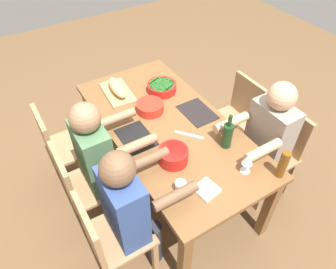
# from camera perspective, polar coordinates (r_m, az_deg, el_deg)

# --- Properties ---
(ground_plane) EXTENTS (8.00, 8.00, 0.00)m
(ground_plane) POSITION_cam_1_polar(r_m,az_deg,el_deg) (3.01, -0.00, -8.65)
(ground_plane) COLOR brown
(dining_table) EXTENTS (1.81, 0.90, 0.74)m
(dining_table) POSITION_cam_1_polar(r_m,az_deg,el_deg) (2.52, -0.00, 0.43)
(dining_table) COLOR brown
(dining_table) RESTS_ON ground_plane
(chair_near_center) EXTENTS (0.40, 0.40, 0.85)m
(chair_near_center) POSITION_cam_1_polar(r_m,az_deg,el_deg) (3.01, 12.62, 3.30)
(chair_near_center) COLOR #A87F56
(chair_near_center) RESTS_ON ground_plane
(chair_far_right) EXTENTS (0.40, 0.40, 0.85)m
(chair_far_right) POSITION_cam_1_polar(r_m,az_deg,el_deg) (2.81, -19.01, -1.81)
(chair_far_right) COLOR #A87F56
(chair_far_right) RESTS_ON ground_plane
(chair_near_left) EXTENTS (0.40, 0.40, 0.85)m
(chair_near_left) POSITION_cam_1_polar(r_m,az_deg,el_deg) (2.78, 19.24, -2.50)
(chair_near_left) COLOR #A87F56
(chair_near_left) RESTS_ON ground_plane
(diner_near_left) EXTENTS (0.41, 0.53, 1.20)m
(diner_near_left) POSITION_cam_1_polar(r_m,az_deg,el_deg) (2.52, 17.51, -0.76)
(diner_near_left) COLOR #2D2D38
(diner_near_left) RESTS_ON ground_plane
(chair_far_left) EXTENTS (0.40, 0.40, 0.85)m
(chair_far_left) POSITION_cam_1_polar(r_m,az_deg,el_deg) (2.19, -10.95, -18.04)
(chair_far_left) COLOR #A87F56
(chair_far_left) RESTS_ON ground_plane
(diner_far_left) EXTENTS (0.41, 0.53, 1.20)m
(diner_far_left) POSITION_cam_1_polar(r_m,az_deg,el_deg) (2.03, -6.95, -13.01)
(diner_far_left) COLOR #2D2D38
(diner_far_left) RESTS_ON ground_plane
(chair_far_center) EXTENTS (0.40, 0.40, 0.85)m
(chair_far_center) POSITION_cam_1_polar(r_m,az_deg,el_deg) (2.47, -15.58, -8.93)
(chair_far_center) COLOR #A87F56
(chair_far_center) RESTS_ON ground_plane
(diner_far_center) EXTENTS (0.41, 0.53, 1.20)m
(diner_far_center) POSITION_cam_1_polar(r_m,az_deg,el_deg) (2.33, -12.40, -4.01)
(diner_far_center) COLOR #2D2D38
(diner_far_center) RESTS_ON ground_plane
(serving_bowl_greens) EXTENTS (0.26, 0.26, 0.08)m
(serving_bowl_greens) POSITION_cam_1_polar(r_m,az_deg,el_deg) (2.79, -1.16, 8.77)
(serving_bowl_greens) COLOR red
(serving_bowl_greens) RESTS_ON dining_table
(serving_bowl_fruit) EXTENTS (0.21, 0.21, 0.11)m
(serving_bowl_fruit) POSITION_cam_1_polar(r_m,az_deg,el_deg) (2.15, 0.98, -3.76)
(serving_bowl_fruit) COLOR red
(serving_bowl_fruit) RESTS_ON dining_table
(serving_bowl_salad) EXTENTS (0.23, 0.23, 0.08)m
(serving_bowl_salad) POSITION_cam_1_polar(r_m,az_deg,el_deg) (2.57, -3.35, 5.17)
(serving_bowl_salad) COLOR red
(serving_bowl_salad) RESTS_ON dining_table
(cutting_board) EXTENTS (0.42, 0.25, 0.02)m
(cutting_board) POSITION_cam_1_polar(r_m,az_deg,el_deg) (2.82, -9.28, 7.67)
(cutting_board) COLOR tan
(cutting_board) RESTS_ON dining_table
(bread_loaf) EXTENTS (0.33, 0.13, 0.09)m
(bread_loaf) POSITION_cam_1_polar(r_m,az_deg,el_deg) (2.79, -9.40, 8.58)
(bread_loaf) COLOR tan
(bread_loaf) RESTS_ON cutting_board
(wine_bottle) EXTENTS (0.08, 0.08, 0.29)m
(wine_bottle) POSITION_cam_1_polar(r_m,az_deg,el_deg) (2.26, 10.91, -0.09)
(wine_bottle) COLOR #193819
(wine_bottle) RESTS_ON dining_table
(beer_bottle) EXTENTS (0.06, 0.06, 0.22)m
(beer_bottle) POSITION_cam_1_polar(r_m,az_deg,el_deg) (2.16, 20.48, -5.20)
(beer_bottle) COLOR brown
(beer_bottle) RESTS_ON dining_table
(wine_glass) EXTENTS (0.08, 0.08, 0.17)m
(wine_glass) POSITION_cam_1_polar(r_m,az_deg,el_deg) (2.11, 14.53, -4.58)
(wine_glass) COLOR silver
(wine_glass) RESTS_ON dining_table
(placemat_near_center) EXTENTS (0.32, 0.23, 0.01)m
(placemat_near_center) POSITION_cam_1_polar(r_m,az_deg,el_deg) (2.59, 5.45, 4.13)
(placemat_near_center) COLOR black
(placemat_near_center) RESTS_ON dining_table
(cup_far_left) EXTENTS (0.07, 0.07, 0.08)m
(cup_far_left) POSITION_cam_1_polar(r_m,az_deg,el_deg) (2.01, 2.30, -9.55)
(cup_far_left) COLOR white
(cup_far_left) RESTS_ON dining_table
(placemat_far_center) EXTENTS (0.32, 0.23, 0.01)m
(placemat_far_center) POSITION_cam_1_polar(r_m,az_deg,el_deg) (2.37, -5.95, -0.54)
(placemat_far_center) COLOR black
(placemat_far_center) RESTS_ON dining_table
(carving_knife) EXTENTS (0.19, 0.16, 0.01)m
(carving_knife) POSITION_cam_1_polar(r_m,az_deg,el_deg) (2.38, 3.94, -0.09)
(carving_knife) COLOR silver
(carving_knife) RESTS_ON dining_table
(napkin_stack) EXTENTS (0.16, 0.16, 0.02)m
(napkin_stack) POSITION_cam_1_polar(r_m,az_deg,el_deg) (2.04, 7.14, -10.09)
(napkin_stack) COLOR white
(napkin_stack) RESTS_ON dining_table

